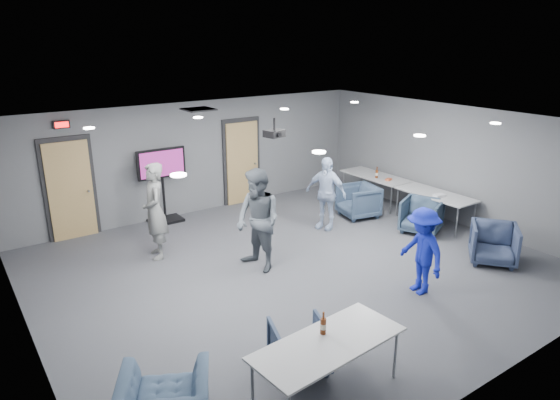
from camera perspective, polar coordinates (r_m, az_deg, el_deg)
floor at (r=9.47m, az=1.86°, el=-7.74°), size 9.00×9.00×0.00m
ceiling at (r=8.63m, az=2.04°, el=8.59°), size 9.00×9.00×0.00m
wall_back at (r=12.27m, az=-9.36°, el=4.82°), size 9.00×0.02×2.70m
wall_front at (r=6.47m, az=23.97°, el=-9.05°), size 9.00×0.02×2.70m
wall_left at (r=7.37m, az=-27.49°, el=-6.22°), size 0.02×8.00×2.70m
wall_right at (r=12.11m, az=19.29°, el=3.85°), size 0.02×8.00×2.70m
door_left at (r=11.38m, az=-22.86°, el=1.08°), size 1.06×0.17×2.24m
door_right at (r=12.85m, az=-4.38°, el=4.32°), size 1.06×0.17×2.24m
exit_sign at (r=11.07m, az=-23.71°, el=7.90°), size 0.32×0.08×0.16m
hvac_diffuser at (r=10.75m, az=-9.30°, el=10.19°), size 0.60×0.60×0.03m
downlights at (r=8.64m, az=2.04°, el=8.49°), size 6.18×3.78×0.02m
person_a at (r=9.88m, az=-14.13°, el=-1.24°), size 0.60×0.77×1.89m
person_b at (r=9.07m, az=-2.53°, el=-2.38°), size 0.83×1.01×1.91m
person_c at (r=11.13m, az=5.25°, el=0.79°), size 0.76×1.05×1.65m
person_d at (r=8.65m, az=15.89°, el=-5.63°), size 0.75×1.06×1.50m
chair_right_a at (r=12.08m, az=8.92°, el=-0.13°), size 1.00×0.98×0.77m
chair_right_b at (r=11.42m, az=15.87°, el=-1.74°), size 1.10×1.08×0.76m
chair_right_c at (r=10.37m, az=23.24°, el=-4.61°), size 1.17×1.16×0.77m
chair_front_a at (r=6.73m, az=2.21°, el=-16.33°), size 0.89×0.90×0.65m
table_right_a at (r=13.10m, az=10.85°, el=2.60°), size 0.79×1.89×0.73m
table_right_b at (r=11.92m, az=17.34°, el=0.51°), size 0.77×1.85×0.73m
table_front_left at (r=6.13m, az=5.53°, el=-16.19°), size 1.97×0.95×0.73m
bottle_front at (r=6.19m, az=4.96°, el=-14.12°), size 0.08×0.08×0.29m
bottle_right at (r=12.83m, az=10.99°, el=2.95°), size 0.08×0.08×0.29m
snack_box at (r=12.71m, az=12.31°, el=2.31°), size 0.21×0.17×0.04m
wrapper at (r=11.70m, az=17.77°, el=0.50°), size 0.27×0.21×0.06m
tv_stand at (r=11.74m, az=-13.26°, el=2.12°), size 1.13×0.54×1.74m
projector at (r=9.47m, az=-0.65°, el=7.65°), size 0.39×0.36×0.36m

